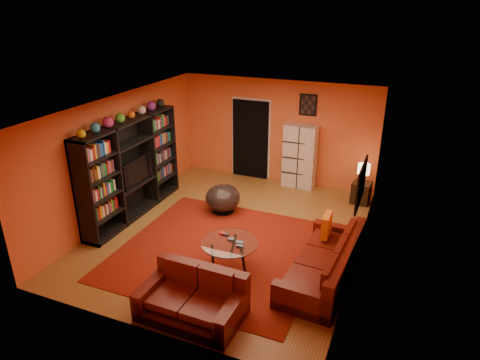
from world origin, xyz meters
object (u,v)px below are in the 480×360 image
at_px(tv, 134,171).
at_px(bowl_chair, 223,198).
at_px(sofa, 328,264).
at_px(coffee_table, 230,245).
at_px(side_table, 361,193).
at_px(storage_cabinet, 300,157).
at_px(loveseat, 194,297).
at_px(table_lamp, 364,170).
at_px(entertainment_unit, 131,169).

xyz_separation_m(tv, bowl_chair, (1.72, 0.77, -0.67)).
height_order(sofa, bowl_chair, sofa).
xyz_separation_m(coffee_table, side_table, (1.76, 3.55, -0.21)).
xyz_separation_m(coffee_table, storage_cabinet, (0.17, 3.92, 0.33)).
bearing_deg(tv, sofa, -100.59).
bearing_deg(tv, coffee_table, -112.66).
distance_m(loveseat, storage_cabinet, 5.24).
xyz_separation_m(bowl_chair, table_lamp, (2.76, 1.65, 0.48)).
bearing_deg(storage_cabinet, coffee_table, -89.07).
relative_size(coffee_table, storage_cabinet, 0.63).
relative_size(loveseat, storage_cabinet, 0.97).
bearing_deg(loveseat, coffee_table, 0.75).
height_order(bowl_chair, side_table, bowl_chair).
height_order(tv, sofa, tv).
xyz_separation_m(storage_cabinet, side_table, (1.59, -0.37, -0.54)).
bearing_deg(storage_cabinet, sofa, -64.26).
height_order(sofa, storage_cabinet, storage_cabinet).
bearing_deg(side_table, loveseat, -110.07).
xyz_separation_m(tv, coffee_table, (2.72, -1.13, -0.55)).
bearing_deg(entertainment_unit, storage_cabinet, 43.62).
height_order(sofa, coffee_table, sofa).
bearing_deg(coffee_table, sofa, 10.94).
height_order(entertainment_unit, tv, entertainment_unit).
bearing_deg(loveseat, tv, 49.31).
bearing_deg(bowl_chair, sofa, -30.85).
bearing_deg(loveseat, storage_cabinet, -0.72).
distance_m(sofa, loveseat, 2.32).
xyz_separation_m(tv, side_table, (4.47, 2.41, -0.76)).
distance_m(loveseat, side_table, 5.16).
distance_m(coffee_table, bowl_chair, 2.15).
bearing_deg(side_table, coffee_table, -116.36).
bearing_deg(loveseat, sofa, -44.44).
bearing_deg(loveseat, side_table, -18.77).
bearing_deg(bowl_chair, entertainment_unit, -156.07).
height_order(entertainment_unit, coffee_table, entertainment_unit).
relative_size(sofa, side_table, 4.72).
xyz_separation_m(sofa, bowl_chair, (-2.65, 1.58, 0.05)).
bearing_deg(entertainment_unit, coffee_table, -21.99).
bearing_deg(storage_cabinet, table_lamp, -9.70).
height_order(entertainment_unit, table_lamp, entertainment_unit).
distance_m(entertainment_unit, loveseat, 3.74).
relative_size(loveseat, table_lamp, 3.39).
xyz_separation_m(entertainment_unit, storage_cabinet, (2.94, 2.80, -0.26)).
bearing_deg(entertainment_unit, table_lamp, 28.24).
height_order(bowl_chair, table_lamp, table_lamp).
height_order(sofa, loveseat, same).
relative_size(tv, loveseat, 0.65).
xyz_separation_m(sofa, coffee_table, (-1.65, -0.32, 0.17)).
relative_size(entertainment_unit, sofa, 1.27).
height_order(coffee_table, storage_cabinet, storage_cabinet).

